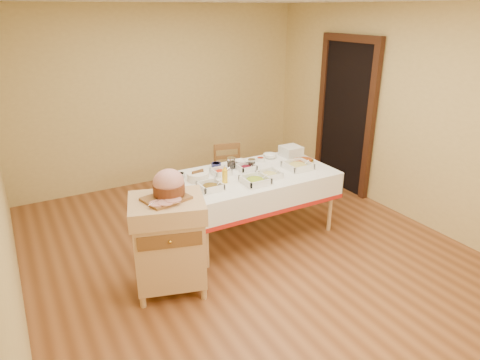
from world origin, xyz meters
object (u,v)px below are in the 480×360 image
at_px(preserve_jar_left, 231,163).
at_px(butcher_cart, 169,240).
at_px(dining_table, 254,186).
at_px(plate_stack, 291,151).
at_px(ham_on_board, 168,186).
at_px(preserve_jar_right, 252,164).
at_px(mustard_bottle, 225,175).
at_px(brass_platter, 302,161).
at_px(bread_basket, 198,176).
at_px(dining_chair, 230,176).

bearing_deg(preserve_jar_left, butcher_cart, -142.53).
height_order(dining_table, butcher_cart, butcher_cart).
relative_size(preserve_jar_left, plate_stack, 0.56).
xyz_separation_m(butcher_cart, ham_on_board, (0.04, 0.03, 0.52)).
bearing_deg(ham_on_board, preserve_jar_right, 28.69).
height_order(dining_table, plate_stack, plate_stack).
xyz_separation_m(mustard_bottle, brass_platter, (1.12, 0.10, -0.06)).
bearing_deg(preserve_jar_right, mustard_bottle, -153.47).
height_order(preserve_jar_left, preserve_jar_right, preserve_jar_left).
bearing_deg(dining_table, plate_stack, 21.70).
distance_m(butcher_cart, preserve_jar_right, 1.55).
height_order(butcher_cart, preserve_jar_left, butcher_cart).
bearing_deg(bread_basket, preserve_jar_left, 16.98).
distance_m(mustard_bottle, bread_basket, 0.31).
xyz_separation_m(ham_on_board, brass_platter, (1.92, 0.57, -0.28)).
xyz_separation_m(preserve_jar_left, bread_basket, (-0.50, -0.15, -0.01)).
bearing_deg(preserve_jar_right, preserve_jar_left, 150.10).
relative_size(butcher_cart, ham_on_board, 2.35).
relative_size(dining_chair, mustard_bottle, 4.58).
bearing_deg(mustard_bottle, dining_table, 12.14).
xyz_separation_m(dining_chair, plate_stack, (0.64, -0.48, 0.38)).
relative_size(butcher_cart, plate_stack, 3.99).
distance_m(butcher_cart, dining_chair, 1.92).
bearing_deg(plate_stack, bread_basket, -172.97).
distance_m(preserve_jar_left, preserve_jar_right, 0.24).
height_order(butcher_cart, bread_basket, butcher_cart).
bearing_deg(dining_chair, ham_on_board, -134.95).
distance_m(bread_basket, brass_platter, 1.35).
xyz_separation_m(ham_on_board, plate_stack, (1.96, 0.85, -0.23)).
height_order(dining_table, preserve_jar_right, preserve_jar_right).
bearing_deg(preserve_jar_left, brass_platter, -17.06).
bearing_deg(plate_stack, mustard_bottle, -161.72).
relative_size(dining_chair, preserve_jar_left, 6.54).
relative_size(dining_table, preserve_jar_left, 13.82).
xyz_separation_m(preserve_jar_left, brass_platter, (0.84, -0.26, -0.04)).
relative_size(ham_on_board, brass_platter, 1.23).
xyz_separation_m(dining_table, mustard_bottle, (-0.43, -0.09, 0.25)).
bearing_deg(dining_table, brass_platter, 1.09).
bearing_deg(plate_stack, preserve_jar_right, -168.27).
bearing_deg(brass_platter, bread_basket, 175.49).
relative_size(dining_table, dining_chair, 2.11).
xyz_separation_m(preserve_jar_right, brass_platter, (0.63, -0.14, -0.03)).
height_order(dining_table, dining_chair, dining_chair).
bearing_deg(brass_platter, ham_on_board, -163.51).
distance_m(preserve_jar_left, plate_stack, 0.88).
bearing_deg(dining_chair, preserve_jar_right, -92.61).
xyz_separation_m(ham_on_board, mustard_bottle, (0.81, 0.46, -0.21)).
bearing_deg(bread_basket, mustard_bottle, -43.12).
xyz_separation_m(preserve_jar_right, bread_basket, (-0.71, -0.03, -0.01)).
height_order(dining_chair, ham_on_board, ham_on_board).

